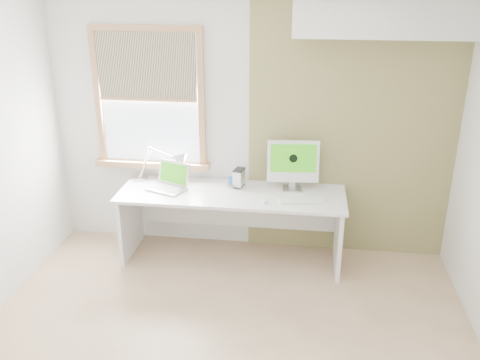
% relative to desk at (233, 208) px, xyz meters
% --- Properties ---
extents(room, '(4.04, 3.54, 2.64)m').
position_rel_desk_xyz_m(room, '(0.13, -1.44, 0.77)').
color(room, tan).
rests_on(room, ground).
extents(accent_wall, '(2.00, 0.02, 2.60)m').
position_rel_desk_xyz_m(accent_wall, '(1.13, 0.30, 0.77)').
color(accent_wall, olive).
rests_on(accent_wall, room).
extents(soffit, '(1.60, 0.40, 0.42)m').
position_rel_desk_xyz_m(soffit, '(1.33, 0.13, 1.87)').
color(soffit, white).
rests_on(soffit, room).
extents(window, '(1.20, 0.14, 1.42)m').
position_rel_desk_xyz_m(window, '(-0.87, 0.27, 1.01)').
color(window, '#B07A50').
rests_on(window, room).
extents(desk, '(2.20, 0.70, 0.73)m').
position_rel_desk_xyz_m(desk, '(0.00, 0.00, 0.00)').
color(desk, white).
rests_on(desk, room).
extents(desk_lamp, '(0.64, 0.26, 0.36)m').
position_rel_desk_xyz_m(desk_lamp, '(-0.63, 0.16, 0.38)').
color(desk_lamp, '#B1B4B6').
rests_on(desk_lamp, desk).
extents(laptop, '(0.44, 0.40, 0.25)m').
position_rel_desk_xyz_m(laptop, '(-0.62, -0.03, 0.26)').
color(laptop, '#B1B4B6').
rests_on(laptop, desk).
extents(phone_dock, '(0.09, 0.09, 0.14)m').
position_rel_desk_xyz_m(phone_dock, '(-0.02, 0.05, 0.24)').
color(phone_dock, '#B1B4B6').
rests_on(phone_dock, desk).
extents(external_drive, '(0.11, 0.16, 0.18)m').
position_rel_desk_xyz_m(external_drive, '(0.05, 0.11, 0.29)').
color(external_drive, '#B1B4B6').
rests_on(external_drive, desk).
extents(imac, '(0.51, 0.18, 0.49)m').
position_rel_desk_xyz_m(imac, '(0.58, 0.11, 0.47)').
color(imac, '#B1B4B6').
rests_on(imac, desk).
extents(keyboard, '(0.46, 0.19, 0.02)m').
position_rel_desk_xyz_m(keyboard, '(0.70, -0.19, 0.20)').
color(keyboard, white).
rests_on(keyboard, desk).
extents(mouse, '(0.08, 0.11, 0.03)m').
position_rel_desk_xyz_m(mouse, '(0.34, -0.25, 0.21)').
color(mouse, white).
rests_on(mouse, desk).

